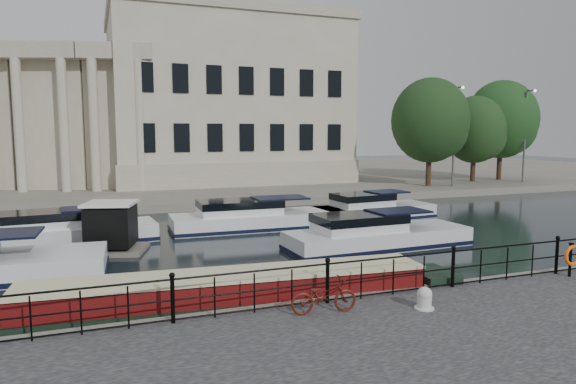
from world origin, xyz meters
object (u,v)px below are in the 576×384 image
at_px(bicycle, 324,296).
at_px(life_ring_post, 572,256).
at_px(harbour_hut, 111,229).
at_px(mooring_bollard, 424,299).
at_px(narrowboat, 231,302).

height_order(bicycle, life_ring_post, life_ring_post).
bearing_deg(harbour_hut, mooring_bollard, -42.19).
bearing_deg(life_ring_post, bicycle, -178.82).
bearing_deg(narrowboat, mooring_bollard, -27.62).
xyz_separation_m(mooring_bollard, narrowboat, (-4.34, 2.74, -0.45)).
xyz_separation_m(bicycle, life_ring_post, (8.51, 0.17, 0.23)).
xyz_separation_m(life_ring_post, narrowboat, (-10.32, 1.95, -0.86)).
distance_m(bicycle, life_ring_post, 8.51).
relative_size(bicycle, mooring_bollard, 2.95).
height_order(mooring_bollard, narrowboat, narrowboat).
relative_size(life_ring_post, narrowboat, 0.08).
height_order(mooring_bollard, harbour_hut, harbour_hut).
distance_m(life_ring_post, narrowboat, 10.54).
bearing_deg(bicycle, harbour_hut, 28.71).
distance_m(bicycle, mooring_bollard, 2.61).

